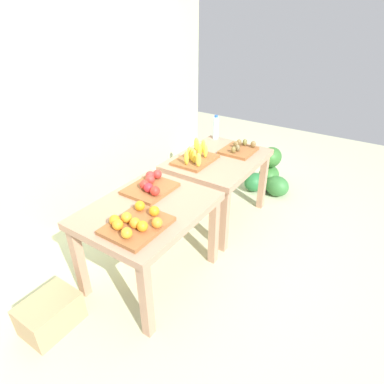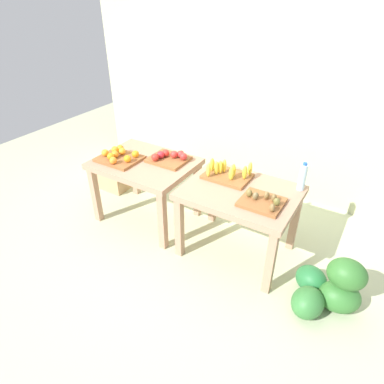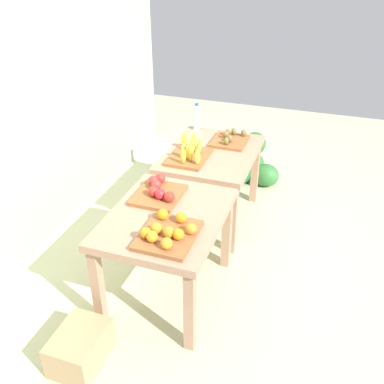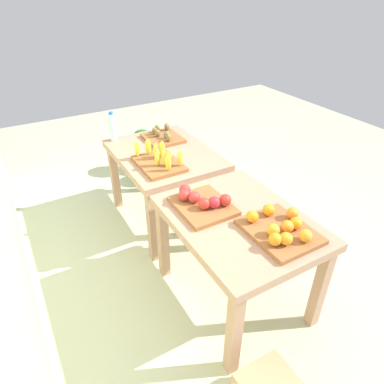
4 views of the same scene
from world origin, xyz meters
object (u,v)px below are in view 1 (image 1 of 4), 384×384
apple_bin (151,186)px  banana_crate (196,157)px  kiwi_bin (239,149)px  watermelon_pile (268,175)px  water_bottle (216,128)px  orange_bin (136,223)px  display_table_left (148,218)px  display_table_right (218,167)px  cardboard_produce_box (50,314)px

apple_bin → banana_crate: (0.69, -0.01, 0.01)m
kiwi_bin → watermelon_pile: 0.89m
banana_crate → water_bottle: size_ratio=1.60×
orange_bin → banana_crate: 1.19m
orange_bin → banana_crate: banana_crate is taller
display_table_left → display_table_right: size_ratio=1.00×
apple_bin → cardboard_produce_box: bearing=171.6°
display_table_left → cardboard_produce_box: 0.99m
cardboard_produce_box → orange_bin: bearing=-36.8°
kiwi_bin → watermelon_pile: (0.68, -0.13, -0.56)m
water_bottle → apple_bin: bearing=-173.7°
orange_bin → banana_crate: size_ratio=1.00×
orange_bin → cardboard_produce_box: orange_bin is taller
watermelon_pile → cardboard_produce_box: 2.91m
apple_bin → watermelon_pile: size_ratio=0.65×
display_table_left → apple_bin: bearing=34.1°
display_table_left → display_table_right: bearing=0.0°
banana_crate → kiwi_bin: banana_crate is taller
orange_bin → apple_bin: (0.47, 0.26, -0.00)m
banana_crate → cardboard_produce_box: 1.84m
watermelon_pile → orange_bin: bearing=176.9°
apple_bin → water_bottle: water_bottle is taller
display_table_left → cardboard_produce_box: display_table_left is taller
display_table_right → banana_crate: size_ratio=2.36×
display_table_right → orange_bin: bearing=-175.3°
display_table_left → watermelon_pile: bearing=-6.6°
display_table_left → banana_crate: bearing=8.8°
watermelon_pile → apple_bin: bearing=168.1°
kiwi_bin → display_table_right: bearing=156.5°
display_table_right → water_bottle: 0.60m
watermelon_pile → display_table_left: bearing=173.4°
apple_bin → display_table_left: bearing=-145.9°
banana_crate → water_bottle: bearing=13.2°
orange_bin → banana_crate: (1.16, 0.25, 0.01)m
kiwi_bin → water_bottle: bearing=62.9°
apple_bin → watermelon_pile: bearing=-11.9°
water_bottle → watermelon_pile: size_ratio=0.44×
apple_bin → watermelon_pile: (1.84, -0.39, -0.57)m
display_table_left → water_bottle: size_ratio=3.77×
apple_bin → display_table_right: bearing=-9.3°
display_table_left → display_table_right: 1.12m
display_table_right → apple_bin: apple_bin is taller
apple_bin → cardboard_produce_box: (-1.02, 0.15, -0.64)m
apple_bin → kiwi_bin: bearing=-12.6°
banana_crate → kiwi_bin: size_ratio=1.22×
orange_bin → watermelon_pile: size_ratio=0.69×
kiwi_bin → orange_bin: bearing=-179.8°
water_bottle → watermelon_pile: bearing=-48.4°
banana_crate → orange_bin: bearing=-167.6°
display_table_left → banana_crate: banana_crate is taller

